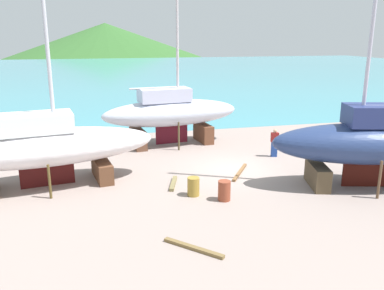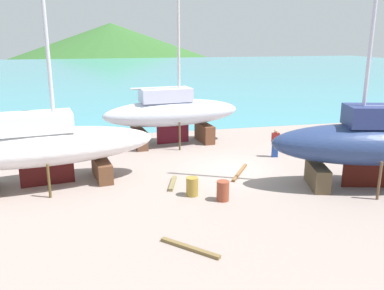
{
  "view_description": "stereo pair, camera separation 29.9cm",
  "coord_description": "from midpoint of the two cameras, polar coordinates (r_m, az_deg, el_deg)",
  "views": [
    {
      "loc": [
        -7.09,
        -19.5,
        6.97
      ],
      "look_at": [
        -2.16,
        0.54,
        1.35
      ],
      "focal_mm": 37.52,
      "sensor_mm": 36.0,
      "label": 1
    },
    {
      "loc": [
        -6.8,
        -19.57,
        6.97
      ],
      "look_at": [
        -2.16,
        0.54,
        1.35
      ],
      "focal_mm": 37.52,
      "sensor_mm": 36.0,
      "label": 2
    }
  ],
  "objects": [
    {
      "name": "sea_water",
      "position": [
        82.16,
        -8.22,
        10.22
      ],
      "size": [
        169.28,
        105.21,
        0.01
      ],
      "primitive_type": "cube",
      "color": "teal",
      "rests_on": "ground"
    },
    {
      "name": "sailboat_small_center",
      "position": [
        20.37,
        24.38,
        0.29
      ],
      "size": [
        9.42,
        4.92,
        15.94
      ],
      "rotation": [
        0.0,
        0.0,
        2.88
      ],
      "color": "brown",
      "rests_on": "ground"
    },
    {
      "name": "timber_short_cross",
      "position": [
        19.52,
        -2.33,
        -5.46
      ],
      "size": [
        0.72,
        1.79,
        0.15
      ],
      "primitive_type": "cube",
      "rotation": [
        0.0,
        0.0,
        1.27
      ],
      "color": "olive",
      "rests_on": "ground"
    },
    {
      "name": "worker",
      "position": [
        24.22,
        12.1,
        0.32
      ],
      "size": [
        0.47,
        0.3,
        1.69
      ],
      "rotation": [
        0.0,
        0.0,
        4.56
      ],
      "color": "navy",
      "rests_on": "ground"
    },
    {
      "name": "timber_long_aft",
      "position": [
        21.22,
        7.19,
        -3.89
      ],
      "size": [
        1.63,
        2.38,
        0.12
      ],
      "primitive_type": "cube",
      "rotation": [
        0.0,
        0.0,
        0.99
      ],
      "color": "brown",
      "rests_on": "ground"
    },
    {
      "name": "sailboat_mid_port",
      "position": [
        20.07,
        -19.94,
        -0.0
      ],
      "size": [
        10.72,
        4.63,
        18.03
      ],
      "rotation": [
        0.0,
        0.0,
        0.16
      ],
      "color": "brown",
      "rests_on": "ground"
    },
    {
      "name": "sailboat_far_slipway",
      "position": [
        26.22,
        -2.53,
        4.66
      ],
      "size": [
        9.31,
        3.7,
        13.68
      ],
      "rotation": [
        0.0,
        0.0,
        0.12
      ],
      "color": "brown",
      "rests_on": "ground"
    },
    {
      "name": "headland_hill",
      "position": [
        192.61,
        -11.29,
        12.88
      ],
      "size": [
        147.06,
        147.06,
        25.36
      ],
      "primitive_type": "cone",
      "color": "#316029",
      "rests_on": "ground"
    },
    {
      "name": "timber_long_fore",
      "position": [
        13.96,
        0.31,
        -14.42
      ],
      "size": [
        1.75,
        1.78,
        0.11
      ],
      "primitive_type": "cube",
      "rotation": [
        0.0,
        0.0,
        2.35
      ],
      "color": "brown",
      "rests_on": "ground"
    },
    {
      "name": "ground_plane",
      "position": [
        20.02,
        8.22,
        -5.3
      ],
      "size": [
        46.12,
        46.12,
        0.0
      ],
      "primitive_type": "plane",
      "color": "gray"
    },
    {
      "name": "barrel_tar_black",
      "position": [
        18.12,
        0.51,
        -5.93
      ],
      "size": [
        0.64,
        0.64,
        0.85
      ],
      "primitive_type": "cylinder",
      "rotation": [
        0.0,
        0.0,
        1.38
      ],
      "color": "olive",
      "rests_on": "ground"
    },
    {
      "name": "barrel_by_slipway",
      "position": [
        17.65,
        4.9,
        -6.51
      ],
      "size": [
        0.77,
        0.77,
        0.89
      ],
      "primitive_type": "cylinder",
      "rotation": [
        0.0,
        0.0,
        2.51
      ],
      "color": "brown",
      "rests_on": "ground"
    }
  ]
}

